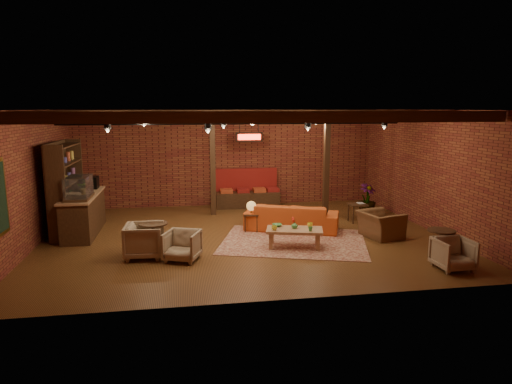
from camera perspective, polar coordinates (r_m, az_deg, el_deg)
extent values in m
plane|color=#37210D|center=(11.75, -1.46, -5.58)|extent=(10.00, 10.00, 0.00)
cube|color=black|center=(11.30, -1.54, 10.22)|extent=(10.00, 8.00, 0.02)
cube|color=maroon|center=(15.36, -3.57, 4.27)|extent=(10.00, 0.02, 3.20)
cube|color=maroon|center=(7.54, 2.72, -2.16)|extent=(10.00, 0.02, 3.20)
cube|color=maroon|center=(11.82, -26.27, 1.37)|extent=(0.02, 8.00, 3.20)
cube|color=maroon|center=(13.07, 20.79, 2.54)|extent=(0.02, 8.00, 3.20)
cylinder|color=black|center=(12.89, -2.52, 8.68)|extent=(9.60, 0.12, 0.12)
cube|color=black|center=(13.92, -5.44, 3.61)|extent=(0.16, 0.16, 3.20)
cube|color=black|center=(13.99, 8.80, 3.57)|extent=(0.16, 0.16, 3.20)
imported|color=#337F33|center=(12.79, -20.32, 0.68)|extent=(0.35, 0.39, 0.30)
cube|color=#FF3319|center=(14.48, -0.85, 6.90)|extent=(0.86, 0.06, 0.30)
cube|color=maroon|center=(11.34, 4.74, -6.18)|extent=(4.11, 3.57, 0.01)
imported|color=#BA4719|center=(12.32, 4.49, -3.12)|extent=(2.65, 1.82, 0.72)
cube|color=#996947|center=(10.79, 4.84, -4.77)|extent=(1.43, 0.96, 0.06)
cube|color=#996947|center=(10.65, 1.86, -6.21)|extent=(0.08, 0.08, 0.39)
cube|color=#996947|center=(10.64, 7.76, -6.31)|extent=(0.08, 0.08, 0.39)
cube|color=#996947|center=(11.09, 2.00, -5.53)|extent=(0.08, 0.08, 0.39)
cube|color=#996947|center=(11.08, 7.65, -5.62)|extent=(0.08, 0.08, 0.39)
imported|color=yellow|center=(10.63, 2.29, -4.52)|extent=(0.16, 0.16, 0.10)
imported|color=#438E40|center=(10.62, 6.82, -4.60)|extent=(0.13, 0.13, 0.10)
imported|color=yellow|center=(10.98, 6.77, -4.10)|extent=(0.16, 0.16, 0.10)
imported|color=#438E40|center=(10.99, 2.66, -4.15)|extent=(0.28, 0.28, 0.06)
imported|color=#438E40|center=(10.82, 4.85, -4.21)|extent=(0.15, 0.15, 0.13)
sphere|color=red|center=(10.78, 4.86, -3.51)|extent=(0.10, 0.10, 0.10)
cube|color=black|center=(12.15, -0.59, -2.78)|extent=(0.46, 0.46, 0.04)
cylinder|color=black|center=(12.21, -0.59, -3.88)|extent=(0.03, 0.03, 0.45)
cylinder|color=olive|center=(12.15, -0.59, -2.65)|extent=(0.13, 0.13, 0.02)
cylinder|color=olive|center=(12.13, -0.59, -2.35)|extent=(0.04, 0.04, 0.19)
sphere|color=orange|center=(12.10, -0.59, -1.75)|extent=(0.26, 0.26, 0.26)
cylinder|color=black|center=(10.61, -12.73, -3.89)|extent=(0.66, 0.66, 0.04)
cylinder|color=black|center=(10.69, -12.66, -5.59)|extent=(0.09, 0.09, 0.64)
cylinder|color=black|center=(10.78, -12.59, -7.22)|extent=(0.39, 0.39, 0.04)
imported|color=tan|center=(10.35, -13.77, -5.71)|extent=(0.80, 0.85, 0.83)
imported|color=tan|center=(10.01, -9.22, -6.45)|extent=(0.88, 0.85, 0.72)
imported|color=brown|center=(12.00, 15.29, -3.43)|extent=(0.88, 1.14, 0.89)
cube|color=black|center=(13.43, 12.58, -1.53)|extent=(0.49, 0.49, 0.04)
cylinder|color=black|center=(13.49, 12.54, -2.65)|extent=(0.04, 0.04, 0.49)
imported|color=black|center=(13.42, 12.59, -1.39)|extent=(0.18, 0.24, 0.02)
cylinder|color=black|center=(10.56, 22.20, -4.50)|extent=(0.58, 0.58, 0.04)
cylinder|color=black|center=(10.64, 22.08, -6.20)|extent=(0.09, 0.09, 0.64)
cylinder|color=black|center=(10.73, 21.96, -7.83)|extent=(0.35, 0.35, 0.04)
imported|color=tan|center=(10.17, 23.46, -6.95)|extent=(0.71, 0.67, 0.71)
imported|color=#4C7F4C|center=(14.39, 13.87, 2.83)|extent=(2.09, 2.09, 2.83)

